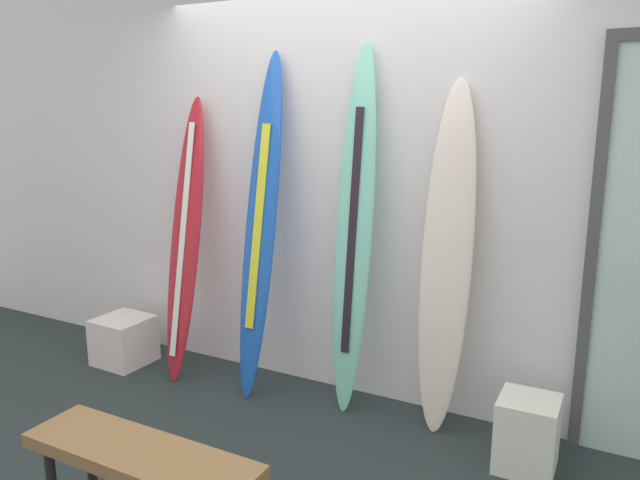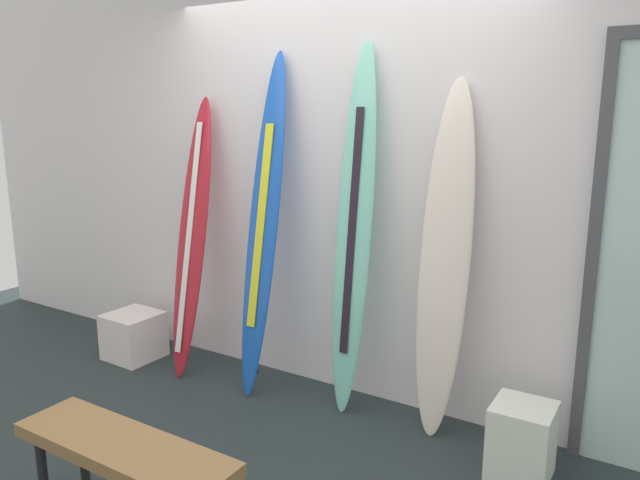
{
  "view_description": "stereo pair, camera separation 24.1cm",
  "coord_description": "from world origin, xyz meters",
  "px_view_note": "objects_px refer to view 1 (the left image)",
  "views": [
    {
      "loc": [
        1.69,
        -2.22,
        1.84
      ],
      "look_at": [
        -0.0,
        0.95,
        1.05
      ],
      "focal_mm": 34.46,
      "sensor_mm": 36.0,
      "label": 1
    },
    {
      "loc": [
        1.9,
        -2.09,
        1.84
      ],
      "look_at": [
        -0.0,
        0.95,
        1.05
      ],
      "focal_mm": 34.46,
      "sensor_mm": 36.0,
      "label": 2
    }
  ],
  "objects_px": {
    "surfboard_seafoam": "(354,235)",
    "display_block_left": "(124,340)",
    "surfboard_cobalt": "(261,229)",
    "surfboard_ivory": "(447,260)",
    "display_block_center": "(527,434)",
    "surfboard_crimson": "(185,242)",
    "bench": "(141,462)"
  },
  "relations": [
    {
      "from": "surfboard_cobalt",
      "to": "display_block_left",
      "type": "distance_m",
      "value": 1.45
    },
    {
      "from": "display_block_left",
      "to": "bench",
      "type": "xyz_separation_m",
      "value": [
        1.5,
        -1.36,
        0.22
      ]
    },
    {
      "from": "surfboard_ivory",
      "to": "surfboard_crimson",
      "type": "bearing_deg",
      "value": -176.15
    },
    {
      "from": "surfboard_crimson",
      "to": "surfboard_cobalt",
      "type": "relative_size",
      "value": 0.87
    },
    {
      "from": "surfboard_crimson",
      "to": "bench",
      "type": "relative_size",
      "value": 1.76
    },
    {
      "from": "surfboard_seafoam",
      "to": "bench",
      "type": "bearing_deg",
      "value": -98.74
    },
    {
      "from": "surfboard_ivory",
      "to": "display_block_left",
      "type": "bearing_deg",
      "value": -174.4
    },
    {
      "from": "surfboard_cobalt",
      "to": "surfboard_seafoam",
      "type": "bearing_deg",
      "value": 6.26
    },
    {
      "from": "display_block_center",
      "to": "bench",
      "type": "relative_size",
      "value": 0.36
    },
    {
      "from": "surfboard_ivory",
      "to": "display_block_center",
      "type": "height_order",
      "value": "surfboard_ivory"
    },
    {
      "from": "surfboard_ivory",
      "to": "display_block_left",
      "type": "relative_size",
      "value": 5.4
    },
    {
      "from": "surfboard_ivory",
      "to": "display_block_center",
      "type": "distance_m",
      "value": 0.99
    },
    {
      "from": "bench",
      "to": "surfboard_seafoam",
      "type": "bearing_deg",
      "value": 81.26
    },
    {
      "from": "surfboard_ivory",
      "to": "display_block_center",
      "type": "relative_size",
      "value": 5.17
    },
    {
      "from": "surfboard_ivory",
      "to": "display_block_center",
      "type": "bearing_deg",
      "value": -23.79
    },
    {
      "from": "surfboard_ivory",
      "to": "surfboard_cobalt",
      "type": "bearing_deg",
      "value": -175.69
    },
    {
      "from": "display_block_left",
      "to": "surfboard_cobalt",
      "type": "bearing_deg",
      "value": 6.94
    },
    {
      "from": "bench",
      "to": "surfboard_cobalt",
      "type": "bearing_deg",
      "value": 104.16
    },
    {
      "from": "display_block_left",
      "to": "surfboard_crimson",
      "type": "bearing_deg",
      "value": 11.35
    },
    {
      "from": "surfboard_cobalt",
      "to": "display_block_center",
      "type": "height_order",
      "value": "surfboard_cobalt"
    },
    {
      "from": "surfboard_crimson",
      "to": "surfboard_ivory",
      "type": "xyz_separation_m",
      "value": [
        1.77,
        0.12,
        0.06
      ]
    },
    {
      "from": "surfboard_cobalt",
      "to": "bench",
      "type": "relative_size",
      "value": 2.02
    },
    {
      "from": "surfboard_cobalt",
      "to": "surfboard_seafoam",
      "type": "distance_m",
      "value": 0.62
    },
    {
      "from": "surfboard_cobalt",
      "to": "bench",
      "type": "height_order",
      "value": "surfboard_cobalt"
    },
    {
      "from": "surfboard_crimson",
      "to": "display_block_center",
      "type": "distance_m",
      "value": 2.42
    },
    {
      "from": "surfboard_cobalt",
      "to": "surfboard_ivory",
      "type": "relative_size",
      "value": 1.09
    },
    {
      "from": "surfboard_cobalt",
      "to": "display_block_left",
      "type": "xyz_separation_m",
      "value": [
        -1.12,
        -0.14,
        -0.91
      ]
    },
    {
      "from": "surfboard_crimson",
      "to": "surfboard_cobalt",
      "type": "bearing_deg",
      "value": 2.91
    },
    {
      "from": "surfboard_crimson",
      "to": "surfboard_seafoam",
      "type": "bearing_deg",
      "value": 4.63
    },
    {
      "from": "surfboard_seafoam",
      "to": "bench",
      "type": "height_order",
      "value": "surfboard_seafoam"
    },
    {
      "from": "surfboard_seafoam",
      "to": "display_block_left",
      "type": "distance_m",
      "value": 1.98
    },
    {
      "from": "surfboard_cobalt",
      "to": "bench",
      "type": "xyz_separation_m",
      "value": [
        0.38,
        -1.5,
        -0.69
      ]
    }
  ]
}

